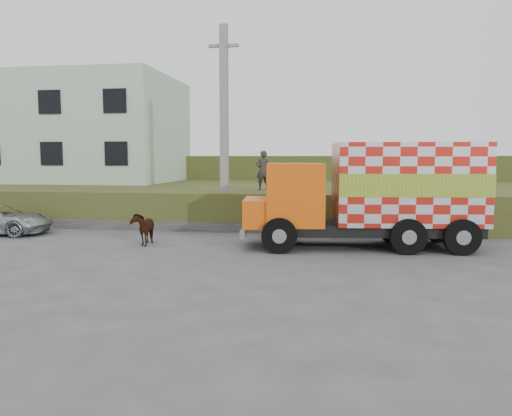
% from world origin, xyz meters
% --- Properties ---
extents(ground, '(120.00, 120.00, 0.00)m').
position_xyz_m(ground, '(0.00, 0.00, 0.00)').
color(ground, '#474749').
rests_on(ground, ground).
extents(embankment, '(40.00, 12.00, 1.50)m').
position_xyz_m(embankment, '(0.00, 10.00, 0.75)').
color(embankment, '#39501A').
rests_on(embankment, ground).
extents(embankment_far, '(40.00, 12.00, 3.00)m').
position_xyz_m(embankment_far, '(0.00, 22.00, 1.50)').
color(embankment_far, '#39501A').
rests_on(embankment_far, ground).
extents(retaining_strip, '(16.00, 0.50, 0.40)m').
position_xyz_m(retaining_strip, '(-2.00, 4.20, 0.20)').
color(retaining_strip, '#595651').
rests_on(retaining_strip, ground).
extents(building, '(10.00, 8.00, 6.00)m').
position_xyz_m(building, '(-11.00, 13.00, 4.50)').
color(building, '#A5BCA1').
rests_on(building, embankment).
extents(utility_pole, '(1.20, 0.30, 8.00)m').
position_xyz_m(utility_pole, '(-1.00, 4.60, 4.08)').
color(utility_pole, gray).
rests_on(utility_pole, ground).
extents(cargo_truck, '(7.73, 3.27, 3.36)m').
position_xyz_m(cargo_truck, '(4.58, 1.57, 1.73)').
color(cargo_truck, black).
rests_on(cargo_truck, ground).
extents(cow, '(0.78, 1.39, 1.11)m').
position_xyz_m(cow, '(-2.98, 0.94, 0.56)').
color(cow, black).
rests_on(cow, ground).
extents(pedestrian, '(0.71, 0.58, 1.70)m').
position_xyz_m(pedestrian, '(0.25, 6.68, 2.35)').
color(pedestrian, '#322F2D').
rests_on(pedestrian, embankment).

